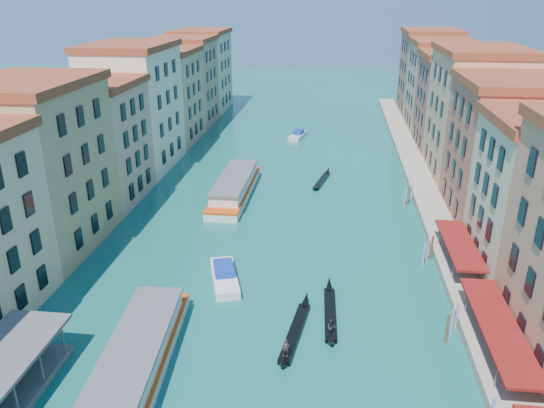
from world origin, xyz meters
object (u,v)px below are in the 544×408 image
Objects in this scene: vaporetto_far at (235,187)px; gondola_fore at (295,331)px; gondola_right at (330,313)px; vaporetto_near at (138,357)px.

vaporetto_far reaches higher than gondola_fore.
gondola_fore is at bearing -136.83° from gondola_right.
vaporetto_near is 18.11m from gondola_right.
gondola_fore is (11.80, -33.94, -0.98)m from vaporetto_far.
vaporetto_far is (0.47, 40.36, 0.04)m from vaporetto_near.
gondola_fore is at bearing -70.37° from vaporetto_far.
gondola_right is (15.36, 9.55, -0.90)m from vaporetto_near.
vaporetto_near is at bearing -144.56° from gondola_fore.
gondola_right is (14.89, -30.82, -0.94)m from vaporetto_far.
vaporetto_far is at bearing 113.70° from gondola_right.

